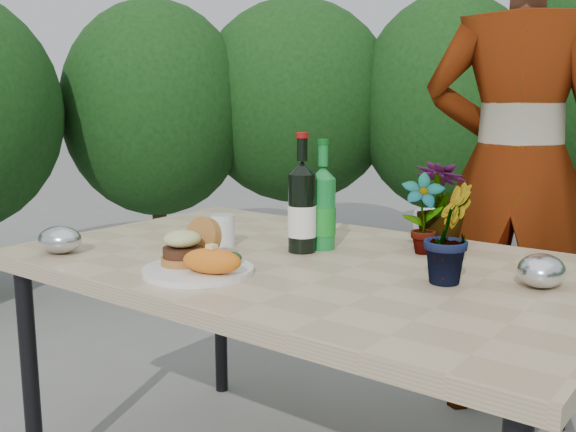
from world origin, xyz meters
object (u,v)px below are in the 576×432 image
Objects in this scene: patio_table at (305,278)px; dinner_plate at (198,270)px; person at (516,171)px; wine_bottle at (302,209)px.

patio_table is 5.71× the size of dinner_plate.
person is at bearing 72.51° from dinner_plate.
person is (0.32, 0.88, 0.05)m from wine_bottle.
wine_bottle is 0.94m from person.
patio_table is 0.32m from dinner_plate.
dinner_plate is at bearing -113.12° from patio_table.
person reaches higher than patio_table.
patio_table is 0.20m from wine_bottle.
patio_table is at bearing -31.63° from wine_bottle.
patio_table is 0.86× the size of person.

